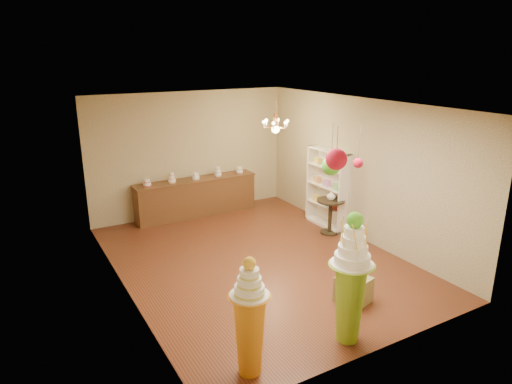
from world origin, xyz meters
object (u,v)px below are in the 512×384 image
pedestal_orange (250,325)px  sideboard (196,196)px  pedestal_green (350,287)px  round_table (330,212)px

pedestal_orange → sideboard: bearing=73.6°
pedestal_green → round_table: pedestal_green is taller
pedestal_green → pedestal_orange: size_ratio=1.20×
round_table → sideboard: bearing=129.1°
round_table → pedestal_green: bearing=-125.0°
pedestal_green → sideboard: pedestal_green is taller
pedestal_green → round_table: 3.96m
sideboard → round_table: bearing=-50.9°
sideboard → round_table: (2.10, -2.59, 0.03)m
pedestal_green → pedestal_orange: bearing=176.9°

